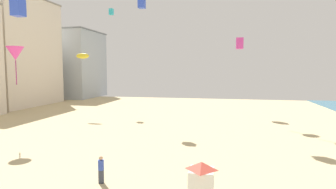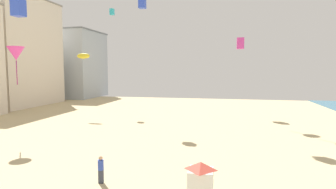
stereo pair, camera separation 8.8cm
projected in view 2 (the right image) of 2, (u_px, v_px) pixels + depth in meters
boardwalk_hotel_mid at (14, 52)px, 51.18m from camera, size 10.94×15.50×19.96m
boardwalk_hotel_far at (67, 64)px, 68.10m from camera, size 16.35×13.29×16.09m
kite_flyer at (101, 168)px, 16.05m from camera, size 0.34×0.34×1.64m
lifeguard_stand at (201, 177)px, 12.29m from camera, size 1.10×1.10×2.55m
kite_blue_box at (18, 8)px, 19.06m from camera, size 0.74×0.74×1.17m
kite_magenta_delta_2 at (16, 54)px, 24.73m from camera, size 1.52×1.52×3.44m
kite_magenta_box at (240, 43)px, 40.07m from camera, size 1.03×1.03×1.61m
kite_cyan_box at (112, 12)px, 43.24m from camera, size 0.61×0.61×0.96m
kite_blue_box_2 at (142, 3)px, 32.46m from camera, size 0.79×0.79×1.24m
kite_yellow_parafoil at (83, 56)px, 38.53m from camera, size 1.95×0.54×0.76m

